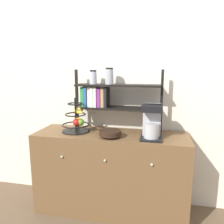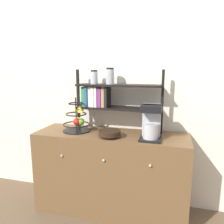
% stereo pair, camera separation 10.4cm
% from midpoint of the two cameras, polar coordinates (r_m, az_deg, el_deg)
% --- Properties ---
extents(ground_plane, '(12.00, 12.00, 0.00)m').
position_cam_midpoint_polar(ground_plane, '(2.25, -3.19, -27.16)').
color(ground_plane, brown).
extents(wall_back, '(7.00, 0.05, 2.60)m').
position_cam_midpoint_polar(wall_back, '(2.25, -0.17, 8.71)').
color(wall_back, silver).
rests_on(wall_back, ground_plane).
extents(sideboard, '(1.45, 0.47, 0.80)m').
position_cam_midpoint_polar(sideboard, '(2.22, -1.71, -15.54)').
color(sideboard, brown).
rests_on(sideboard, ground_plane).
extents(coffee_maker, '(0.18, 0.20, 0.30)m').
position_cam_midpoint_polar(coffee_maker, '(1.92, 8.83, -2.57)').
color(coffee_maker, black).
rests_on(coffee_maker, sideboard).
extents(fruit_stand, '(0.27, 0.27, 0.33)m').
position_cam_midpoint_polar(fruit_stand, '(2.14, -10.56, -2.20)').
color(fruit_stand, black).
rests_on(fruit_stand, sideboard).
extents(wooden_bowl, '(0.20, 0.20, 0.06)m').
position_cam_midpoint_polar(wooden_bowl, '(1.96, -2.01, -5.57)').
color(wooden_bowl, black).
rests_on(wooden_bowl, sideboard).
extents(shelf_hutch, '(0.86, 0.20, 0.61)m').
position_cam_midpoint_polar(shelf_hutch, '(2.14, -2.99, 4.53)').
color(shelf_hutch, black).
rests_on(shelf_hutch, sideboard).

